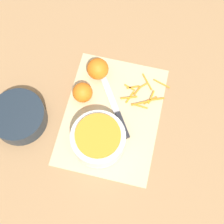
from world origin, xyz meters
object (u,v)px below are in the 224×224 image
orange_right (83,93)px  bowl_speckled (98,139)px  bowl_dark (19,117)px  orange_left (98,69)px  knife (119,117)px

orange_right → bowl_speckled: bearing=-147.9°
orange_right → bowl_dark: bearing=125.4°
bowl_speckled → orange_right: size_ratio=2.51×
bowl_speckled → orange_left: (0.26, 0.07, -0.01)m
orange_right → orange_left: bearing=-16.2°
bowl_dark → knife: 0.35m
knife → orange_left: (0.15, 0.11, 0.03)m
bowl_dark → orange_left: (0.24, -0.22, 0.01)m
bowl_dark → orange_right: size_ratio=2.63×
orange_left → orange_right: 0.11m
orange_left → orange_right: (-0.10, 0.03, -0.00)m
knife → orange_left: size_ratio=2.93×
knife → orange_right: (0.05, 0.14, 0.03)m
bowl_dark → orange_left: 0.33m
knife → orange_right: size_ratio=3.22×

